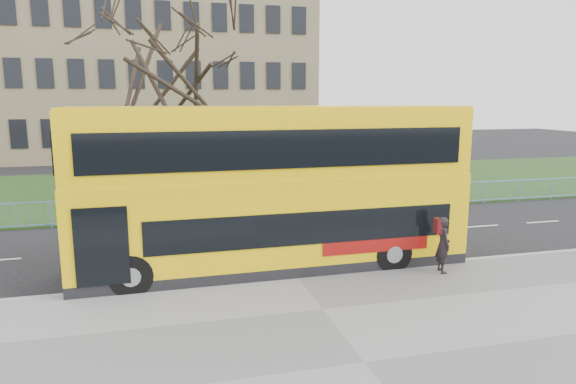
% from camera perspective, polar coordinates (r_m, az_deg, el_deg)
% --- Properties ---
extents(ground, '(120.00, 120.00, 0.00)m').
position_cam_1_polar(ground, '(16.57, -0.65, -7.80)').
color(ground, black).
rests_on(ground, ground).
extents(pavement, '(80.00, 10.50, 0.12)m').
position_cam_1_polar(pavement, '(10.63, 8.52, -18.48)').
color(pavement, slate).
rests_on(pavement, ground).
extents(kerb, '(80.00, 0.20, 0.14)m').
position_cam_1_polar(kerb, '(15.13, 0.76, -9.32)').
color(kerb, '#939395').
rests_on(kerb, ground).
extents(grass_verge, '(80.00, 15.40, 0.08)m').
position_cam_1_polar(grass_verge, '(30.26, -7.11, 0.56)').
color(grass_verge, '#1E3B15').
rests_on(grass_verge, ground).
extents(guard_railing, '(40.00, 0.12, 1.10)m').
position_cam_1_polar(guard_railing, '(22.68, -4.63, -1.39)').
color(guard_railing, '#7299CB').
rests_on(guard_railing, ground).
extents(bare_tree, '(7.84, 7.84, 11.21)m').
position_cam_1_polar(bare_tree, '(25.30, -13.00, 11.30)').
color(bare_tree, black).
rests_on(bare_tree, grass_verge).
extents(civic_building, '(30.00, 15.00, 14.00)m').
position_cam_1_polar(civic_building, '(50.34, -16.21, 12.09)').
color(civic_building, '#7D6B4F').
rests_on(civic_building, ground).
extents(yellow_bus, '(11.67, 2.91, 4.88)m').
position_cam_1_polar(yellow_bus, '(15.36, -1.65, 0.81)').
color(yellow_bus, yellow).
rests_on(yellow_bus, ground).
extents(pedestrian, '(0.48, 0.66, 1.67)m').
position_cam_1_polar(pedestrian, '(15.73, 16.84, -5.62)').
color(pedestrian, black).
rests_on(pedestrian, pavement).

